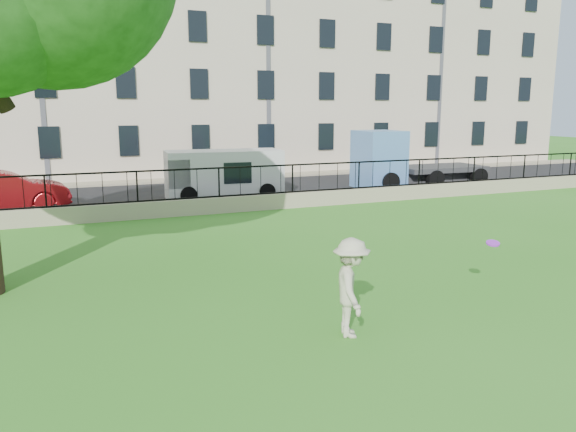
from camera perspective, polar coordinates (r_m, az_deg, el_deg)
name	(u,v)px	position (r m, az deg, el deg)	size (l,w,h in m)	color
ground	(397,323)	(10.74, 11.02, -10.58)	(120.00, 120.00, 0.00)	#2F771C
retaining_wall	(220,205)	(21.35, -6.97, 1.13)	(50.00, 0.40, 0.60)	gray
iron_railing	(219,183)	(21.22, -7.02, 3.39)	(50.00, 0.05, 1.13)	black
street	(191,195)	(25.90, -9.78, 2.10)	(60.00, 9.00, 0.01)	black
sidewalk	(169,181)	(30.94, -11.95, 3.55)	(60.00, 1.40, 0.12)	gray
building_row	(147,58)	(36.41, -14.13, 15.35)	(56.40, 10.40, 13.80)	beige
man	(351,288)	(9.77, 6.42, -7.24)	(1.12, 0.64, 1.74)	#BCB899
frisbee	(493,243)	(12.06, 20.10, -2.61)	(0.27, 0.27, 0.03)	purple
red_sedan	(2,191)	(23.96, -27.04, 2.25)	(1.66, 4.77, 1.57)	maroon
white_van	(224,174)	(24.80, -6.52, 4.24)	(4.99, 1.94, 2.09)	silver
blue_truck	(419,158)	(29.29, 13.21, 5.75)	(6.73, 2.39, 2.82)	#588ACF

